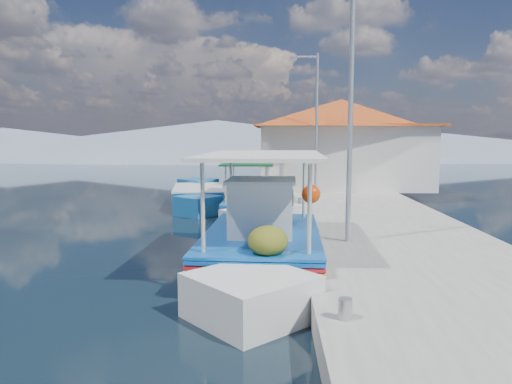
{
  "coord_description": "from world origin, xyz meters",
  "views": [
    {
      "loc": [
        2.79,
        -9.44,
        3.05
      ],
      "look_at": [
        2.24,
        5.41,
        1.3
      ],
      "focal_mm": 33.33,
      "sensor_mm": 36.0,
      "label": 1
    }
  ],
  "objects": [
    {
      "name": "caique_blue_hull",
      "position": [
        -0.5,
        11.2,
        0.34
      ],
      "size": [
        2.78,
        6.97,
        1.26
      ],
      "rotation": [
        0.0,
        0.0,
        -0.16
      ],
      "color": "#1A619D",
      "rests_on": "ground"
    },
    {
      "name": "lamp_post_far",
      "position": [
        4.51,
        11.0,
        3.85
      ],
      "size": [
        1.21,
        0.14,
        6.0
      ],
      "color": "#A5A8AD",
      "rests_on": "quay"
    },
    {
      "name": "caique_green_canopy",
      "position": [
        1.84,
        8.51,
        0.34
      ],
      "size": [
        1.91,
        6.15,
        2.3
      ],
      "rotation": [
        0.0,
        0.0,
        0.01
      ],
      "color": "silver",
      "rests_on": "ground"
    },
    {
      "name": "mountain_ridge",
      "position": [
        6.54,
        56.0,
        2.04
      ],
      "size": [
        171.4,
        96.0,
        5.5
      ],
      "color": "slate",
      "rests_on": "ground"
    },
    {
      "name": "harbor_building",
      "position": [
        6.2,
        15.0,
        2.78
      ],
      "size": [
        10.49,
        10.49,
        4.4
      ],
      "color": "silver",
      "rests_on": "quay"
    },
    {
      "name": "main_caique",
      "position": [
        2.54,
        1.5,
        0.57
      ],
      "size": [
        2.82,
        8.95,
        2.95
      ],
      "rotation": [
        0.0,
        0.0,
        0.04
      ],
      "color": "silver",
      "rests_on": "ground"
    },
    {
      "name": "bollards",
      "position": [
        3.8,
        5.25,
        0.65
      ],
      "size": [
        0.2,
        17.2,
        0.3
      ],
      "color": "#A5A8AD",
      "rests_on": "quay"
    },
    {
      "name": "quay",
      "position": [
        5.9,
        6.0,
        0.25
      ],
      "size": [
        5.0,
        44.0,
        0.5
      ],
      "primitive_type": "cube",
      "color": "#A09E95",
      "rests_on": "ground"
    },
    {
      "name": "ground",
      "position": [
        0.0,
        0.0,
        0.0
      ],
      "size": [
        160.0,
        160.0,
        0.0
      ],
      "primitive_type": "plane",
      "color": "black",
      "rests_on": "ground"
    },
    {
      "name": "lamp_post_near",
      "position": [
        4.51,
        2.0,
        3.85
      ],
      "size": [
        1.21,
        0.14,
        6.0
      ],
      "color": "#A5A8AD",
      "rests_on": "quay"
    }
  ]
}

